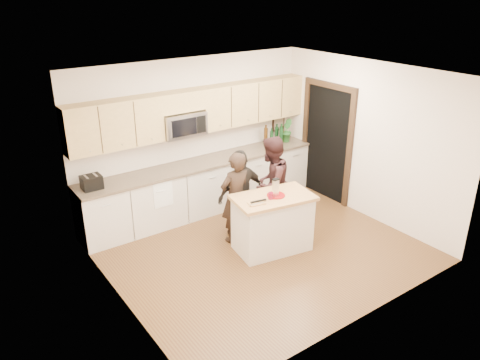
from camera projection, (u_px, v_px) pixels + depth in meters
floor at (261, 249)px, 7.30m from camera, size 4.50×4.50×0.00m
room_shell at (263, 144)px, 6.62m from camera, size 4.52×4.02×2.71m
back_cabinetry at (204, 186)px, 8.38m from camera, size 4.50×0.66×0.94m
upper_cabinetry at (199, 109)px, 7.97m from camera, size 4.50×0.33×0.75m
microwave at (182, 124)px, 7.84m from camera, size 0.76×0.41×0.40m
doorway at (327, 138)px, 8.71m from camera, size 0.06×1.25×2.20m
framed_picture at (278, 121)px, 9.33m from camera, size 0.30×0.03×0.38m
dish_towel at (159, 185)px, 7.61m from camera, size 0.34×0.60×0.48m
island at (272, 223)px, 7.14m from camera, size 1.30×0.89×0.90m
red_plate at (276, 195)px, 6.98m from camera, size 0.27×0.27×0.02m
box_grater at (276, 187)px, 6.90m from camera, size 0.10×0.07×0.27m
drink_glass at (271, 196)px, 6.86m from camera, size 0.08×0.08×0.10m
cutting_board at (256, 203)px, 6.73m from camera, size 0.26×0.20×0.02m
tongs at (258, 201)px, 6.76m from camera, size 0.25×0.07×0.02m
knife at (256, 204)px, 6.69m from camera, size 0.23×0.06×0.01m
toaster at (91, 182)px, 7.09m from camera, size 0.30×0.24×0.21m
bottle_cluster at (278, 134)px, 9.07m from camera, size 0.63×0.24×0.42m
orchid at (286, 130)px, 9.17m from camera, size 0.31×0.32×0.45m
woman_left at (236, 198)px, 7.28m from camera, size 0.55×0.37×1.49m
woman_center at (271, 184)px, 7.64m from camera, size 0.95×0.85×1.60m
woman_right at (241, 194)px, 7.44m from camera, size 0.87×0.38×1.47m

